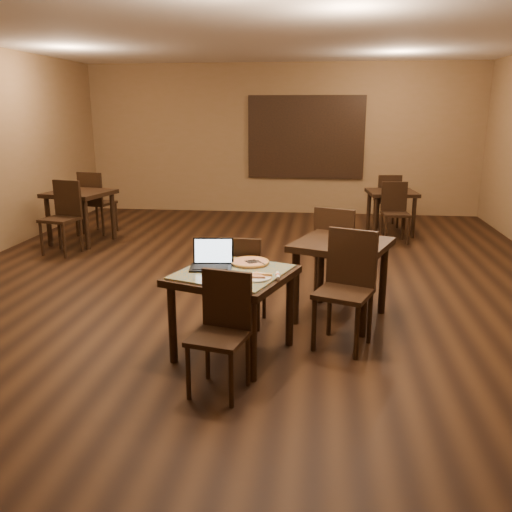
# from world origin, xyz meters

# --- Properties ---
(ground) EXTENTS (10.00, 10.00, 0.00)m
(ground) POSITION_xyz_m (0.00, 0.00, 0.00)
(ground) COLOR black
(ground) RESTS_ON ground
(wall_back) EXTENTS (8.00, 0.02, 3.00)m
(wall_back) POSITION_xyz_m (0.00, 5.00, 1.50)
(wall_back) COLOR olive
(wall_back) RESTS_ON ground
(wall_front) EXTENTS (8.00, 0.02, 3.00)m
(wall_front) POSITION_xyz_m (0.00, -5.00, 1.50)
(wall_front) COLOR olive
(wall_front) RESTS_ON ground
(ceiling) EXTENTS (8.00, 10.00, 0.02)m
(ceiling) POSITION_xyz_m (0.00, 0.00, 3.00)
(ceiling) COLOR silver
(ceiling) RESTS_ON wall_back
(mural) EXTENTS (2.34, 0.05, 1.64)m
(mural) POSITION_xyz_m (0.50, 4.96, 1.55)
(mural) COLOR #26628D
(mural) RESTS_ON wall_back
(tiled_table) EXTENTS (1.17, 1.17, 0.76)m
(tiled_table) POSITION_xyz_m (0.10, -1.86, 0.66)
(tiled_table) COLOR black
(tiled_table) RESTS_ON ground
(chair_main_near) EXTENTS (0.48, 0.48, 0.93)m
(chair_main_near) POSITION_xyz_m (0.12, -2.48, 0.52)
(chair_main_near) COLOR black
(chair_main_near) RESTS_ON ground
(chair_main_far) EXTENTS (0.43, 0.43, 0.93)m
(chair_main_far) POSITION_xyz_m (0.09, -1.24, 0.53)
(chair_main_far) COLOR black
(chair_main_far) RESTS_ON ground
(laptop) EXTENTS (0.39, 0.32, 0.24)m
(laptop) POSITION_xyz_m (-0.10, -1.75, 0.83)
(laptop) COLOR black
(laptop) RESTS_ON tiled_table
(plate) EXTENTS (0.26, 0.26, 0.01)m
(plate) POSITION_xyz_m (0.32, -2.04, 0.77)
(plate) COLOR white
(plate) RESTS_ON tiled_table
(pizza_slice) EXTENTS (0.20, 0.20, 0.02)m
(pizza_slice) POSITION_xyz_m (0.32, -2.04, 0.79)
(pizza_slice) COLOR beige
(pizza_slice) RESTS_ON plate
(pizza_pan) EXTENTS (0.32, 0.32, 0.01)m
(pizza_pan) POSITION_xyz_m (0.22, -1.62, 0.77)
(pizza_pan) COLOR silver
(pizza_pan) RESTS_ON tiled_table
(pizza_whole) EXTENTS (0.35, 0.35, 0.02)m
(pizza_whole) POSITION_xyz_m (0.22, -1.62, 0.78)
(pizza_whole) COLOR beige
(pizza_whole) RESTS_ON pizza_pan
(spatula) EXTENTS (0.24, 0.28, 0.01)m
(spatula) POSITION_xyz_m (0.24, -1.64, 0.79)
(spatula) COLOR silver
(spatula) RESTS_ON pizza_whole
(napkin_roll) EXTENTS (0.05, 0.16, 0.04)m
(napkin_roll) POSITION_xyz_m (0.50, -2.00, 0.78)
(napkin_roll) COLOR white
(napkin_roll) RESTS_ON tiled_table
(other_table_a) EXTENTS (0.87, 0.87, 0.75)m
(other_table_a) POSITION_xyz_m (2.04, 3.21, 0.62)
(other_table_a) COLOR black
(other_table_a) RESTS_ON ground
(other_table_a_chair_near) EXTENTS (0.46, 0.46, 0.96)m
(other_table_a_chair_near) POSITION_xyz_m (2.03, 2.65, 0.54)
(other_table_a_chair_near) COLOR black
(other_table_a_chair_near) RESTS_ON ground
(other_table_a_chair_far) EXTENTS (0.46, 0.46, 0.96)m
(other_table_a_chair_far) POSITION_xyz_m (2.05, 3.77, 0.54)
(other_table_a_chair_far) COLOR black
(other_table_a_chair_far) RESTS_ON ground
(other_table_b) EXTENTS (1.06, 1.06, 0.83)m
(other_table_b) POSITION_xyz_m (-3.00, 1.96, 0.69)
(other_table_b) COLOR black
(other_table_b) RESTS_ON ground
(other_table_b_chair_near) EXTENTS (0.56, 0.56, 1.08)m
(other_table_b_chair_near) POSITION_xyz_m (-2.98, 1.33, 0.61)
(other_table_b_chair_near) COLOR black
(other_table_b_chair_near) RESTS_ON ground
(other_table_b_chair_far) EXTENTS (0.56, 0.56, 1.08)m
(other_table_b_chair_far) POSITION_xyz_m (-3.02, 2.59, 0.61)
(other_table_b_chair_far) COLOR black
(other_table_b_chair_far) RESTS_ON ground
(other_table_c) EXTENTS (1.13, 1.13, 0.82)m
(other_table_c) POSITION_xyz_m (1.06, -0.90, 0.68)
(other_table_c) COLOR black
(other_table_c) RESTS_ON ground
(other_table_c_chair_near) EXTENTS (0.59, 0.59, 1.06)m
(other_table_c_chair_near) POSITION_xyz_m (1.09, -1.52, 0.60)
(other_table_c_chair_near) COLOR black
(other_table_c_chair_near) RESTS_ON ground
(other_table_c_chair_far) EXTENTS (0.59, 0.59, 1.06)m
(other_table_c_chair_far) POSITION_xyz_m (1.03, -0.27, 0.60)
(other_table_c_chair_far) COLOR black
(other_table_c_chair_far) RESTS_ON ground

